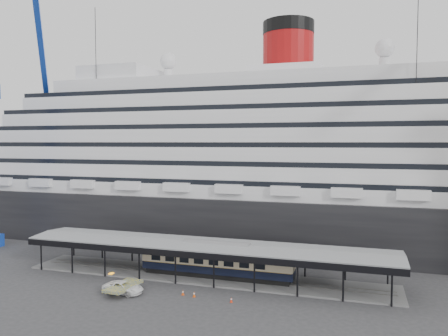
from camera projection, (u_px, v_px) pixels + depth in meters
The scene contains 8 objects.
ground at pixel (192, 288), 60.58m from camera, with size 200.00×200.00×0.00m, color #313133.
cruise_ship at pixel (249, 151), 89.96m from camera, with size 130.00×30.00×43.90m.
platform_canopy at pixel (204, 262), 65.20m from camera, with size 56.00×9.18×5.30m.
port_truck at pixel (123, 287), 58.38m from camera, with size 2.57×5.58×1.55m, color white.
pullman_carriage at pixel (217, 260), 64.60m from camera, with size 23.01×3.22×22.58m.
traffic_cone_left at pixel (183, 292), 57.70m from camera, with size 0.45×0.45×0.70m.
traffic_cone_mid at pixel (194, 294), 56.99m from camera, with size 0.44×0.44×0.73m.
traffic_cone_right at pixel (231, 300), 55.07m from camera, with size 0.41×0.41×0.67m.
Camera 1 is at (22.00, -55.44, 20.22)m, focal length 35.00 mm.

